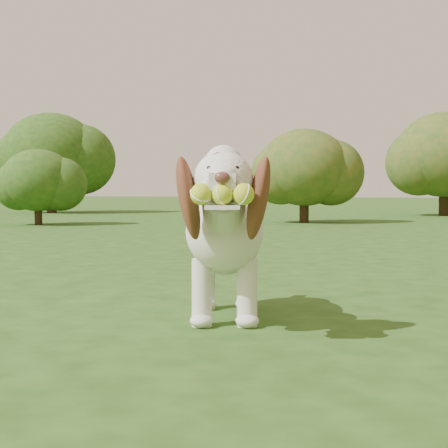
% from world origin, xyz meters
% --- Properties ---
extents(ground, '(80.00, 80.00, 0.00)m').
position_xyz_m(ground, '(0.00, 0.00, 0.00)').
color(ground, '#1F4012').
rests_on(ground, ground).
extents(dog, '(0.58, 1.09, 0.72)m').
position_xyz_m(dog, '(-0.57, 0.43, 0.38)').
color(dog, silver).
rests_on(dog, ground).
extents(shrub_a, '(1.12, 1.12, 1.16)m').
position_xyz_m(shrub_a, '(-5.54, 6.82, 0.68)').
color(shrub_a, '#382314').
rests_on(shrub_a, ground).
extents(shrub_g, '(2.18, 2.18, 2.26)m').
position_xyz_m(shrub_g, '(-8.09, 11.37, 1.33)').
color(shrub_g, '#382314').
rests_on(shrub_g, ground).
extents(shrub_b, '(1.47, 1.47, 1.52)m').
position_xyz_m(shrub_b, '(-1.79, 8.67, 0.89)').
color(shrub_b, '#382314').
rests_on(shrub_b, ground).
extents(shrub_i, '(2.03, 2.03, 2.10)m').
position_xyz_m(shrub_i, '(0.40, 12.31, 1.24)').
color(shrub_i, '#382314').
rests_on(shrub_i, ground).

